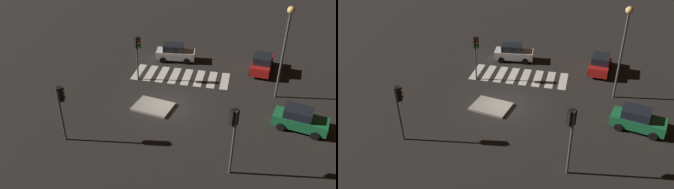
% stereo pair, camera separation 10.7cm
% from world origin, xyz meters
% --- Properties ---
extents(ground_plane, '(80.00, 80.00, 0.00)m').
position_xyz_m(ground_plane, '(0.00, 0.00, 0.00)').
color(ground_plane, black).
extents(traffic_island, '(3.28, 2.70, 0.18)m').
position_xyz_m(traffic_island, '(1.05, 0.58, 0.09)').
color(traffic_island, gray).
rests_on(traffic_island, ground).
extents(car_red, '(2.27, 4.14, 1.73)m').
position_xyz_m(car_red, '(-7.17, -7.80, 0.85)').
color(car_red, red).
rests_on(car_red, ground).
extents(car_green, '(3.94, 2.38, 1.62)m').
position_xyz_m(car_green, '(-9.70, 0.86, 0.79)').
color(car_green, '#196B38').
rests_on(car_green, ground).
extents(car_white, '(3.97, 2.11, 1.67)m').
position_xyz_m(car_white, '(1.28, -8.45, 0.82)').
color(car_white, silver).
rests_on(car_white, ground).
extents(traffic_light_north, '(0.54, 0.54, 4.03)m').
position_xyz_m(traffic_light_north, '(5.66, 5.71, 3.06)').
color(traffic_light_north, '#47474C').
rests_on(traffic_light_north, ground).
extents(traffic_light_east, '(0.54, 0.54, 4.07)m').
position_xyz_m(traffic_light_east, '(3.54, -3.59, 3.09)').
color(traffic_light_east, '#47474C').
rests_on(traffic_light_east, ground).
extents(traffic_light_west, '(0.54, 0.53, 4.39)m').
position_xyz_m(traffic_light_west, '(-5.23, 6.35, 3.33)').
color(traffic_light_west, '#47474C').
rests_on(traffic_light_west, ground).
extents(street_lamp, '(0.56, 0.56, 7.54)m').
position_xyz_m(street_lamp, '(-8.30, -3.32, 5.15)').
color(street_lamp, '#47474C').
rests_on(street_lamp, ground).
extents(crosswalk_near, '(8.75, 3.20, 0.02)m').
position_xyz_m(crosswalk_near, '(0.00, -5.10, 0.01)').
color(crosswalk_near, silver).
rests_on(crosswalk_near, ground).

